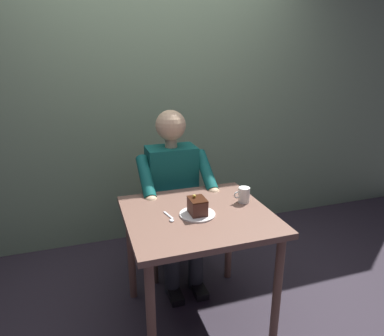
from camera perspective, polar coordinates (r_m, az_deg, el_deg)
name	(u,v)px	position (r m, az deg, el deg)	size (l,w,h in m)	color
ground_plane	(197,316)	(2.49, 0.87, -23.30)	(14.00, 14.00, 0.00)	#312A34
cafe_rear_panel	(150,72)	(3.07, -6.93, 15.40)	(6.40, 0.12, 3.00)	gray
dining_table	(198,229)	(2.11, 0.95, -9.97)	(0.85, 0.79, 0.76)	brown
chair	(169,208)	(2.78, -3.78, -6.55)	(0.42, 0.42, 0.89)	brown
seated_person	(174,194)	(2.56, -2.91, -4.37)	(0.53, 0.58, 1.28)	#105853
dessert_plate	(197,214)	(2.04, 0.90, -7.65)	(0.21, 0.21, 0.01)	white
cake_slice	(197,206)	(2.01, 0.90, -6.29)	(0.09, 0.12, 0.11)	#502C22
coffee_cup	(244,195)	(2.21, 8.55, -4.36)	(0.11, 0.07, 0.10)	white
dessert_spoon	(170,218)	(2.00, -3.63, -8.25)	(0.04, 0.14, 0.01)	silver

